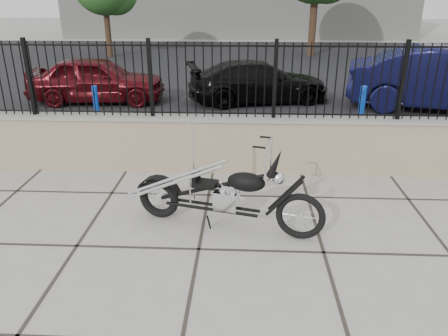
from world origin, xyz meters
TOP-DOWN VIEW (x-y plane):
  - ground_plane at (0.00, 0.00)m, footprint 90.00×90.00m
  - parking_lot at (0.00, 12.50)m, footprint 30.00×30.00m
  - retaining_wall at (0.00, 2.50)m, footprint 14.00×0.36m
  - iron_fence at (0.00, 2.50)m, footprint 14.00×0.08m
  - chopper_motorcycle at (0.27, 0.56)m, footprint 2.42×1.00m
  - car_red at (-3.53, 7.29)m, footprint 3.74×1.67m
  - car_black at (0.89, 7.51)m, footprint 4.13×2.41m
  - car_blue at (5.61, 6.80)m, footprint 5.07×2.79m
  - bollard_a at (-2.74, 4.78)m, footprint 0.13×0.13m
  - bollard_b at (2.97, 4.55)m, footprint 0.17×0.17m

SIDE VIEW (x-z plane):
  - ground_plane at x=0.00m, z-range 0.00..0.00m
  - parking_lot at x=0.00m, z-range 0.00..0.00m
  - retaining_wall at x=0.00m, z-range 0.00..0.96m
  - bollard_a at x=-2.74m, z-range 0.00..0.97m
  - bollard_b at x=2.97m, z-range 0.00..1.07m
  - car_black at x=0.89m, z-range 0.00..1.12m
  - car_red at x=-3.53m, z-range 0.00..1.25m
  - chopper_motorcycle at x=0.27m, z-range 0.00..1.43m
  - car_blue at x=5.61m, z-range 0.00..1.59m
  - iron_fence at x=0.00m, z-range 0.96..2.16m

